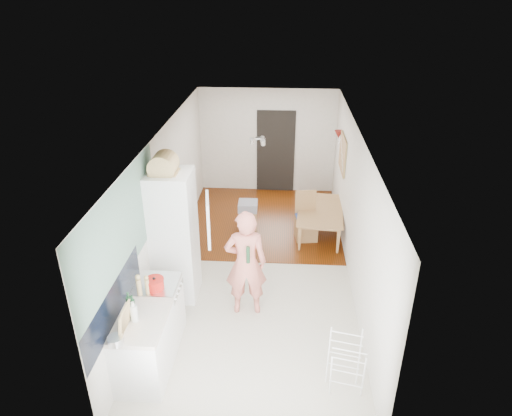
# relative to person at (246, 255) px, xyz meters

# --- Properties ---
(room_shell) EXTENTS (3.20, 7.00, 2.50)m
(room_shell) POSITION_rel_person_xyz_m (0.12, 1.15, 0.23)
(room_shell) COLOR silver
(room_shell) RESTS_ON ground
(floor) EXTENTS (3.20, 7.00, 0.01)m
(floor) POSITION_rel_person_xyz_m (0.12, 1.15, -1.02)
(floor) COLOR beige
(floor) RESTS_ON ground
(wood_floor_overlay) EXTENTS (3.20, 3.30, 0.01)m
(wood_floor_overlay) POSITION_rel_person_xyz_m (0.12, 3.00, -1.02)
(wood_floor_overlay) COLOR #5D2106
(wood_floor_overlay) RESTS_ON room_shell
(sage_wall_panel) EXTENTS (0.02, 3.00, 1.30)m
(sage_wall_panel) POSITION_rel_person_xyz_m (-1.47, -0.85, 0.83)
(sage_wall_panel) COLOR slate
(sage_wall_panel) RESTS_ON room_shell
(tile_splashback) EXTENTS (0.02, 1.90, 0.50)m
(tile_splashback) POSITION_rel_person_xyz_m (-1.47, -1.40, 0.13)
(tile_splashback) COLOR black
(tile_splashback) RESTS_ON room_shell
(doorway_recess) EXTENTS (0.90, 0.04, 2.00)m
(doorway_recess) POSITION_rel_person_xyz_m (0.32, 4.63, -0.02)
(doorway_recess) COLOR black
(doorway_recess) RESTS_ON room_shell
(base_cabinet) EXTENTS (0.60, 0.90, 0.86)m
(base_cabinet) POSITION_rel_person_xyz_m (-1.18, -1.40, -0.59)
(base_cabinet) COLOR white
(base_cabinet) RESTS_ON room_shell
(worktop) EXTENTS (0.62, 0.92, 0.06)m
(worktop) POSITION_rel_person_xyz_m (-1.18, -1.40, -0.13)
(worktop) COLOR beige
(worktop) RESTS_ON room_shell
(range_cooker) EXTENTS (0.60, 0.60, 0.88)m
(range_cooker) POSITION_rel_person_xyz_m (-1.18, -0.65, -0.58)
(range_cooker) COLOR white
(range_cooker) RESTS_ON room_shell
(cooker_top) EXTENTS (0.60, 0.60, 0.04)m
(cooker_top) POSITION_rel_person_xyz_m (-1.18, -0.65, -0.12)
(cooker_top) COLOR silver
(cooker_top) RESTS_ON room_shell
(fridge_housing) EXTENTS (0.66, 0.66, 2.15)m
(fridge_housing) POSITION_rel_person_xyz_m (-1.15, 0.37, 0.05)
(fridge_housing) COLOR white
(fridge_housing) RESTS_ON room_shell
(fridge_door) EXTENTS (0.14, 0.56, 0.70)m
(fridge_door) POSITION_rel_person_xyz_m (-0.54, 0.07, 0.53)
(fridge_door) COLOR white
(fridge_door) RESTS_ON room_shell
(fridge_interior) EXTENTS (0.02, 0.52, 0.66)m
(fridge_interior) POSITION_rel_person_xyz_m (-0.84, 0.37, 0.53)
(fridge_interior) COLOR white
(fridge_interior) RESTS_ON room_shell
(pinboard) EXTENTS (0.03, 0.90, 0.70)m
(pinboard) POSITION_rel_person_xyz_m (1.70, 3.05, 0.53)
(pinboard) COLOR #D7BA74
(pinboard) RESTS_ON room_shell
(pinboard_frame) EXTENTS (0.00, 0.94, 0.74)m
(pinboard_frame) POSITION_rel_person_xyz_m (1.68, 3.05, 0.53)
(pinboard_frame) COLOR #9D7447
(pinboard_frame) RESTS_ON room_shell
(wall_sconce) EXTENTS (0.18, 0.18, 0.16)m
(wall_sconce) POSITION_rel_person_xyz_m (1.66, 3.70, 0.73)
(wall_sconce) COLOR maroon
(wall_sconce) RESTS_ON room_shell
(person) EXTENTS (0.79, 0.56, 2.05)m
(person) POSITION_rel_person_xyz_m (0.00, 0.00, 0.00)
(person) COLOR #D67363
(person) RESTS_ON floor
(dining_table) EXTENTS (0.85, 1.40, 0.47)m
(dining_table) POSITION_rel_person_xyz_m (1.31, 2.51, -0.79)
(dining_table) COLOR #9D7447
(dining_table) RESTS_ON floor
(dining_chair) EXTENTS (0.46, 0.46, 0.97)m
(dining_chair) POSITION_rel_person_xyz_m (1.00, 2.30, -0.54)
(dining_chair) COLOR #9D7447
(dining_chair) RESTS_ON floor
(stool) EXTENTS (0.38, 0.38, 0.46)m
(stool) POSITION_rel_person_xyz_m (-0.19, 2.63, -0.79)
(stool) COLOR #9D7447
(stool) RESTS_ON floor
(grey_drape) EXTENTS (0.39, 0.39, 0.17)m
(grey_drape) POSITION_rel_person_xyz_m (-0.18, 2.59, -0.48)
(grey_drape) COLOR gray
(grey_drape) RESTS_ON stool
(drying_rack) EXTENTS (0.47, 0.44, 0.79)m
(drying_rack) POSITION_rel_person_xyz_m (1.36, -1.47, -0.63)
(drying_rack) COLOR white
(drying_rack) RESTS_ON floor
(bread_bin) EXTENTS (0.48, 0.46, 0.22)m
(bread_bin) POSITION_rel_person_xyz_m (-1.21, 0.35, 1.23)
(bread_bin) COLOR #D6B777
(bread_bin) RESTS_ON fridge_housing
(red_casserole) EXTENTS (0.30, 0.30, 0.15)m
(red_casserole) POSITION_rel_person_xyz_m (-1.16, -0.77, -0.03)
(red_casserole) COLOR red
(red_casserole) RESTS_ON cooker_top
(steel_pan) EXTENTS (0.21, 0.21, 0.09)m
(steel_pan) POSITION_rel_person_xyz_m (-1.33, -1.83, -0.06)
(steel_pan) COLOR silver
(steel_pan) RESTS_ON worktop
(held_bottle) EXTENTS (0.06, 0.06, 0.26)m
(held_bottle) POSITION_rel_person_xyz_m (0.05, -0.18, 0.11)
(held_bottle) COLOR #1A3E23
(held_bottle) RESTS_ON person
(bottle_a) EXTENTS (0.07, 0.07, 0.29)m
(bottle_a) POSITION_rel_person_xyz_m (-1.31, -1.35, 0.04)
(bottle_a) COLOR #1A3E23
(bottle_a) RESTS_ON worktop
(bottle_b) EXTENTS (0.07, 0.07, 0.25)m
(bottle_b) POSITION_rel_person_xyz_m (-1.27, -1.35, 0.02)
(bottle_b) COLOR #1A3E23
(bottle_b) RESTS_ON worktop
(bottle_c) EXTENTS (0.09, 0.09, 0.22)m
(bottle_c) POSITION_rel_person_xyz_m (-1.24, -1.43, 0.01)
(bottle_c) COLOR silver
(bottle_c) RESTS_ON worktop
(pepper_mill_front) EXTENTS (0.08, 0.08, 0.24)m
(pepper_mill_front) POSITION_rel_person_xyz_m (-1.33, -0.92, 0.02)
(pepper_mill_front) COLOR #D6B777
(pepper_mill_front) RESTS_ON worktop
(pepper_mill_back) EXTENTS (0.07, 0.07, 0.21)m
(pepper_mill_back) POSITION_rel_person_xyz_m (-1.23, -0.87, 0.00)
(pepper_mill_back) COLOR #D6B777
(pepper_mill_back) RESTS_ON worktop
(chopping_boards) EXTENTS (0.10, 0.26, 0.35)m
(chopping_boards) POSITION_rel_person_xyz_m (-1.28, -1.62, 0.07)
(chopping_boards) COLOR #D6B777
(chopping_boards) RESTS_ON worktop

